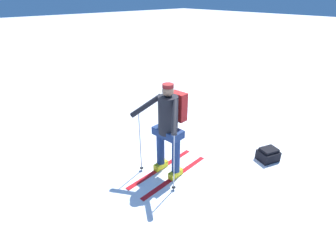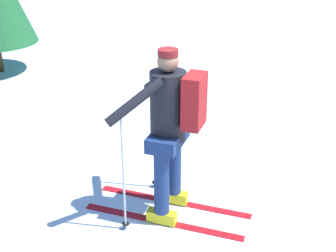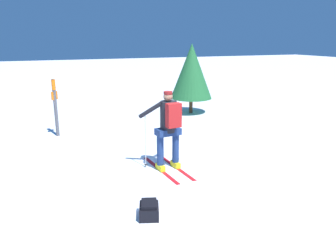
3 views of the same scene
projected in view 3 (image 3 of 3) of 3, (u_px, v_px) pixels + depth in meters
The scene contains 5 objects.
ground_plane at pixel (172, 179), 6.78m from camera, with size 80.00×80.00×0.00m, color white.
skier at pixel (168, 125), 7.05m from camera, with size 1.07×1.72×1.74m.
dropped_backpack at pixel (149, 210), 5.33m from camera, with size 0.42×0.47×0.27m.
trail_marker at pixel (55, 103), 9.54m from camera, with size 0.19×0.19×1.68m.
pine_tree at pixel (191, 71), 12.38m from camera, with size 1.58×1.58×2.64m.
Camera 3 is at (-2.40, -5.77, 2.84)m, focal length 35.00 mm.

